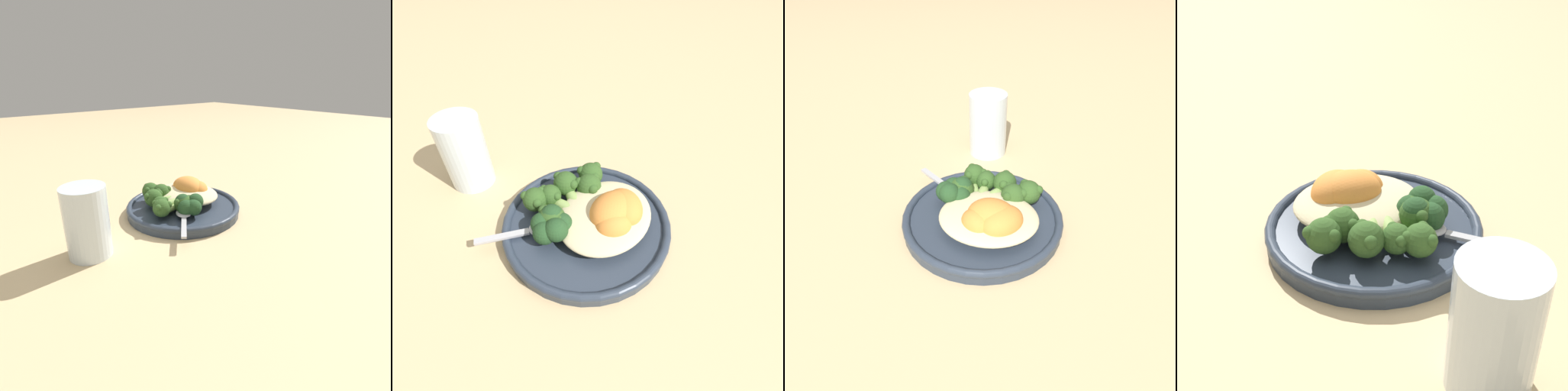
% 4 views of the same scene
% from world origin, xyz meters
% --- Properties ---
extents(ground_plane, '(4.00, 4.00, 0.00)m').
position_xyz_m(ground_plane, '(0.00, 0.00, 0.00)').
color(ground_plane, '#D6B784').
extents(plate, '(0.23, 0.23, 0.02)m').
position_xyz_m(plate, '(0.00, -0.01, 0.01)').
color(plate, '#2D3847').
rests_on(plate, ground_plane).
extents(quinoa_mound, '(0.14, 0.12, 0.02)m').
position_xyz_m(quinoa_mound, '(-0.01, 0.01, 0.03)').
color(quinoa_mound, beige).
rests_on(quinoa_mound, plate).
extents(broccoli_stalk_0, '(0.12, 0.09, 0.04)m').
position_xyz_m(broccoli_stalk_0, '(-0.05, -0.04, 0.04)').
color(broccoli_stalk_0, '#9EBC66').
rests_on(broccoli_stalk_0, plate).
extents(broccoli_stalk_1, '(0.09, 0.07, 0.04)m').
position_xyz_m(broccoli_stalk_1, '(-0.03, -0.03, 0.04)').
color(broccoli_stalk_1, '#9EBC66').
rests_on(broccoli_stalk_1, plate).
extents(broccoli_stalk_2, '(0.06, 0.10, 0.04)m').
position_xyz_m(broccoli_stalk_2, '(-0.02, -0.06, 0.04)').
color(broccoli_stalk_2, '#9EBC66').
rests_on(broccoli_stalk_2, plate).
extents(broccoli_stalk_3, '(0.03, 0.12, 0.03)m').
position_xyz_m(broccoli_stalk_3, '(0.01, -0.05, 0.03)').
color(broccoli_stalk_3, '#9EBC66').
rests_on(broccoli_stalk_3, plate).
extents(broccoli_stalk_4, '(0.04, 0.11, 0.03)m').
position_xyz_m(broccoli_stalk_4, '(0.02, -0.07, 0.04)').
color(broccoli_stalk_4, '#9EBC66').
rests_on(broccoli_stalk_4, plate).
extents(broccoli_stalk_5, '(0.07, 0.08, 0.04)m').
position_xyz_m(broccoli_stalk_5, '(0.03, -0.03, 0.04)').
color(broccoli_stalk_5, '#9EBC66').
rests_on(broccoli_stalk_5, plate).
extents(sweet_potato_chunk_0, '(0.07, 0.06, 0.04)m').
position_xyz_m(sweet_potato_chunk_0, '(-0.02, 0.02, 0.04)').
color(sweet_potato_chunk_0, orange).
rests_on(sweet_potato_chunk_0, plate).
extents(sweet_potato_chunk_1, '(0.06, 0.06, 0.04)m').
position_xyz_m(sweet_potato_chunk_1, '(0.00, 0.03, 0.04)').
color(sweet_potato_chunk_1, orange).
rests_on(sweet_potato_chunk_1, plate).
extents(sweet_potato_chunk_2, '(0.08, 0.08, 0.04)m').
position_xyz_m(sweet_potato_chunk_2, '(-0.03, 0.02, 0.04)').
color(sweet_potato_chunk_2, orange).
rests_on(sweet_potato_chunk_2, plate).
extents(kale_tuft, '(0.05, 0.06, 0.04)m').
position_xyz_m(kale_tuft, '(0.05, -0.03, 0.04)').
color(kale_tuft, '#234723').
rests_on(kale_tuft, plate).
extents(spoon, '(0.10, 0.09, 0.01)m').
position_xyz_m(spoon, '(0.05, -0.05, 0.03)').
color(spoon, '#B7B7BC').
rests_on(spoon, plate).
extents(water_glass, '(0.07, 0.07, 0.12)m').
position_xyz_m(water_glass, '(0.03, -0.23, 0.06)').
color(water_glass, silver).
rests_on(water_glass, ground_plane).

